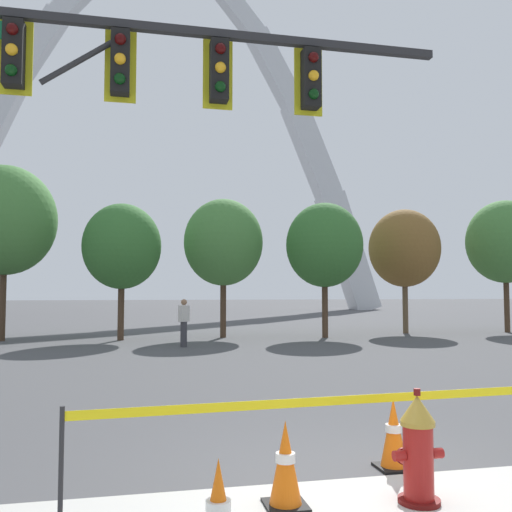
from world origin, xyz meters
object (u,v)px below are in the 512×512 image
Objects in this scene: traffic_cone_mid_sidewalk at (285,464)px; traffic_signal_gantry at (88,106)px; traffic_cone_by_hydrant at (394,434)px; pedestrian_standing_center at (184,322)px; fire_hydrant at (418,449)px; monument_arch at (159,146)px.

traffic_cone_mid_sidewalk is 0.09× the size of traffic_signal_gantry.
pedestrian_standing_center is at bearing 94.63° from traffic_cone_by_hydrant.
traffic_signal_gantry is (-1.95, 3.12, 4.05)m from traffic_cone_mid_sidewalk.
monument_arch is (-0.37, 49.02, 15.37)m from fire_hydrant.
monument_arch reaches higher than traffic_cone_mid_sidewalk.
traffic_cone_by_hydrant and traffic_cone_mid_sidewalk have the same top height.
traffic_cone_by_hydrant is 5.75m from traffic_signal_gantry.
traffic_cone_by_hydrant is 50.53m from monument_arch.
traffic_signal_gantry is 11.66m from pedestrian_standing_center.
fire_hydrant is 6.00m from traffic_signal_gantry.
pedestrian_standing_center is at bearing 78.25° from traffic_signal_gantry.
monument_arch is at bearing 89.08° from traffic_cone_mid_sidewalk.
monument_arch reaches higher than fire_hydrant.
traffic_signal_gantry is 0.18× the size of monument_arch.
traffic_signal_gantry is at bearing 122.05° from traffic_cone_mid_sidewalk.
traffic_signal_gantry is at bearing -101.75° from pedestrian_standing_center.
traffic_cone_mid_sidewalk is at bearing -151.32° from traffic_cone_by_hydrant.
traffic_cone_mid_sidewalk is at bearing -57.95° from traffic_signal_gantry.
fire_hydrant is 0.96m from traffic_cone_by_hydrant.
pedestrian_standing_center is at bearing -90.79° from monument_arch.
traffic_cone_by_hydrant is 0.46× the size of pedestrian_standing_center.
monument_arch is (2.74, 45.73, 11.44)m from traffic_signal_gantry.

